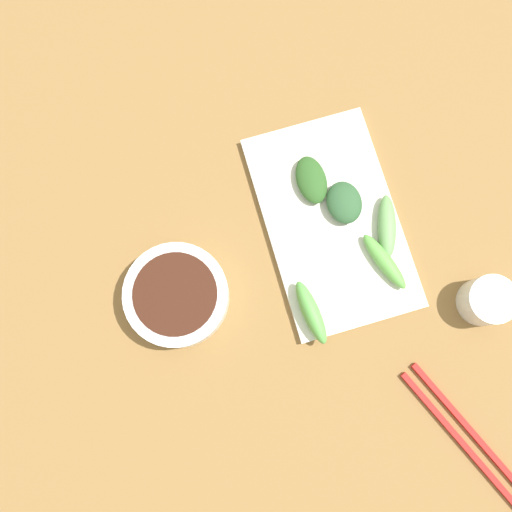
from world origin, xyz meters
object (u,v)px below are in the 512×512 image
sauce_bowl (177,295)px  chopsticks (466,436)px  serving_plate (331,222)px  tea_cup (487,301)px

sauce_bowl → chopsticks: (0.32, -0.29, -0.02)m
serving_plate → tea_cup: (0.17, -0.17, 0.02)m
sauce_bowl → serving_plate: sauce_bowl is taller
chopsticks → tea_cup: 0.19m
tea_cup → sauce_bowl: bearing=162.7°
sauce_bowl → chopsticks: bearing=-41.9°
serving_plate → tea_cup: tea_cup is taller
sauce_bowl → chopsticks: size_ratio=0.64×
chopsticks → serving_plate: bearing=80.7°
sauce_bowl → tea_cup: 0.43m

